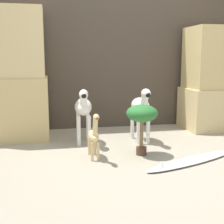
{
  "coord_description": "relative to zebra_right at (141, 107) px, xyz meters",
  "views": [
    {
      "loc": [
        -0.93,
        -2.88,
        1.02
      ],
      "look_at": [
        -0.2,
        0.72,
        0.37
      ],
      "focal_mm": 50.0,
      "sensor_mm": 36.0,
      "label": 1
    }
  ],
  "objects": [
    {
      "name": "ground_plane",
      "position": [
        -0.14,
        -0.66,
        -0.42
      ],
      "size": [
        14.0,
        14.0,
        0.0
      ],
      "primitive_type": "plane",
      "color": "#9E937F"
    },
    {
      "name": "wall_back",
      "position": [
        -0.14,
        0.9,
        0.68
      ],
      "size": [
        6.4,
        0.08,
        2.2
      ],
      "color": "#473D33",
      "rests_on": "ground_plane"
    },
    {
      "name": "rock_pillar_left",
      "position": [
        -1.5,
        0.48,
        0.35
      ],
      "size": [
        0.82,
        0.65,
        1.6
      ],
      "color": "#D1B775",
      "rests_on": "ground_plane"
    },
    {
      "name": "rock_pillar_right",
      "position": [
        1.21,
        0.48,
        0.26
      ],
      "size": [
        0.82,
        0.65,
        1.42
      ],
      "color": "#DBC184",
      "rests_on": "ground_plane"
    },
    {
      "name": "zebra_right",
      "position": [
        0.0,
        0.0,
        0.0
      ],
      "size": [
        0.2,
        0.51,
        0.66
      ],
      "color": "white",
      "rests_on": "ground_plane"
    },
    {
      "name": "zebra_left",
      "position": [
        -0.69,
        0.06,
        0.0
      ],
      "size": [
        0.22,
        0.51,
        0.66
      ],
      "color": "white",
      "rests_on": "ground_plane"
    },
    {
      "name": "giraffe_figurine",
      "position": [
        -0.65,
        -0.53,
        -0.18
      ],
      "size": [
        0.1,
        0.4,
        0.49
      ],
      "color": "#E0C184",
      "rests_on": "ground_plane"
    },
    {
      "name": "potted_palm_front",
      "position": [
        -0.14,
        -0.51,
        -0.0
      ],
      "size": [
        0.33,
        0.33,
        0.53
      ],
      "color": "#513323",
      "rests_on": "ground_plane"
    },
    {
      "name": "surfboard",
      "position": [
        0.27,
        -0.83,
        -0.4
      ],
      "size": [
        1.14,
        0.6,
        0.08
      ],
      "color": "silver",
      "rests_on": "ground_plane"
    }
  ]
}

